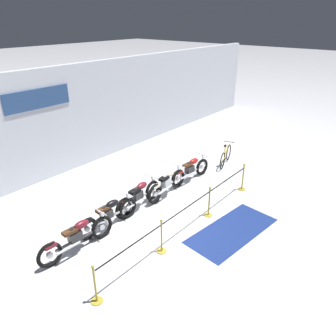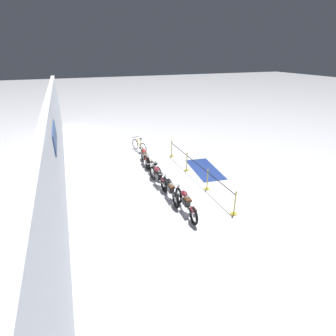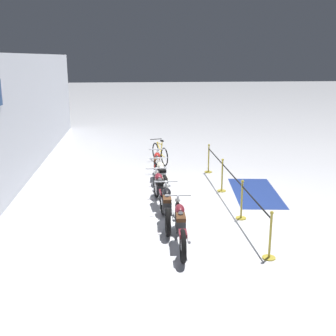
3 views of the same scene
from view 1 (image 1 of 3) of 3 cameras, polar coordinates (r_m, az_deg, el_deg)
ground_plane at (r=10.70m, az=-2.26°, el=-8.34°), size 120.00×120.00×0.00m
back_wall at (r=13.49m, az=-19.04°, el=7.43°), size 28.00×0.29×4.20m
motorcycle_maroon_0 at (r=9.35m, az=-15.52°, el=-11.46°), size 2.35×0.62×0.93m
motorcycle_black_1 at (r=10.07m, az=-10.35°, el=-8.05°), size 2.21×0.62×0.93m
motorcycle_maroon_2 at (r=10.91m, az=-5.12°, el=-4.84°), size 2.16×0.62×0.93m
motorcycle_cream_3 at (r=11.64m, az=-0.16°, el=-2.65°), size 2.14×0.62×0.94m
motorcycle_red_4 at (r=12.70m, az=3.95°, el=-0.32°), size 2.10×0.62×0.92m
bicycle at (r=14.30m, az=10.00°, el=2.08°), size 1.68×0.62×0.96m
stanchion_far_left at (r=8.82m, az=-1.50°, el=-11.11°), size 6.92×0.28×1.05m
stanchion_mid_left at (r=9.07m, az=-1.14°, el=-12.58°), size 0.28×0.28×1.05m
stanchion_mid_right at (r=10.61m, az=7.13°, el=-6.55°), size 0.28×0.28×1.05m
stanchion_far_right at (r=12.35m, az=12.85°, el=-2.20°), size 0.28×0.28×1.05m
floor_banner at (r=10.22m, az=11.10°, el=-10.64°), size 3.17×1.67×0.01m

